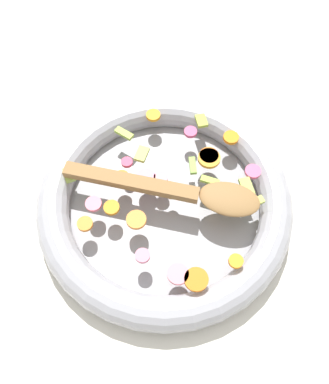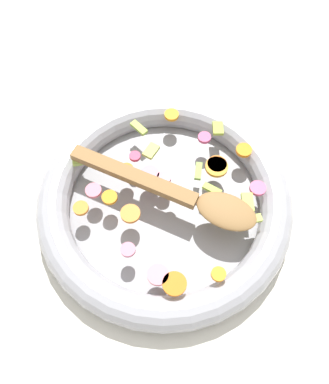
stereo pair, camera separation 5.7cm
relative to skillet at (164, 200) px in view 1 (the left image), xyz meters
name	(u,v)px [view 1 (the left image)]	position (x,y,z in m)	size (l,w,h in m)	color
ground_plane	(164,206)	(0.00, 0.00, -0.02)	(4.00, 4.00, 0.00)	silver
skillet	(164,200)	(0.00, 0.00, 0.00)	(0.40, 0.40, 0.05)	gray
chopped_vegetables	(176,187)	(0.02, 0.01, 0.03)	(0.31, 0.30, 0.01)	orange
wooden_spoon	(182,191)	(0.03, 0.00, 0.04)	(0.30, 0.06, 0.01)	olive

